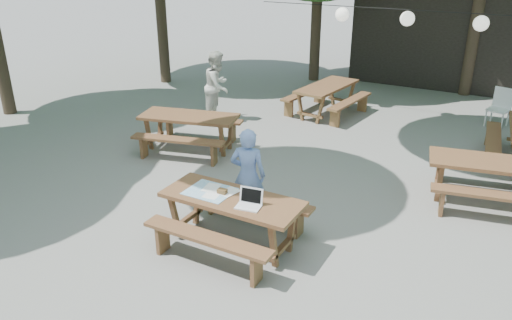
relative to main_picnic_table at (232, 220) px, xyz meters
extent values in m
plane|color=slate|center=(0.79, 0.96, -0.39)|extent=(80.00, 80.00, 0.00)
cube|color=black|center=(1.29, 11.46, 1.01)|extent=(6.00, 3.00, 2.80)
cube|color=brown|center=(0.00, 0.00, 0.33)|extent=(2.00, 0.80, 0.06)
cube|color=brown|center=(0.00, -0.65, 0.06)|extent=(1.90, 0.28, 0.05)
cube|color=brown|center=(0.00, 0.65, 0.06)|extent=(1.90, 0.28, 0.05)
cube|color=brown|center=(0.00, 0.00, -0.04)|extent=(1.70, 0.70, 0.69)
cube|color=brown|center=(-2.68, 2.68, 0.33)|extent=(2.14, 1.28, 0.06)
cube|color=brown|center=(-2.51, 2.05, 0.06)|extent=(1.91, 0.75, 0.05)
cube|color=brown|center=(-2.84, 3.31, 0.06)|extent=(1.91, 0.75, 0.05)
cube|color=brown|center=(-2.68, 2.68, -0.04)|extent=(1.82, 1.10, 0.69)
cube|color=brown|center=(3.09, 3.13, 0.33)|extent=(2.12, 1.17, 0.06)
cube|color=brown|center=(3.22, 2.49, 0.06)|extent=(1.92, 0.64, 0.05)
cube|color=brown|center=(2.96, 3.76, 0.06)|extent=(1.92, 0.64, 0.05)
cube|color=brown|center=(3.09, 3.13, -0.04)|extent=(1.80, 1.02, 0.69)
cube|color=brown|center=(-1.05, 6.32, 0.33)|extent=(1.05, 2.09, 0.06)
cube|color=brown|center=(-0.41, 6.23, 0.06)|extent=(0.52, 1.92, 0.05)
cube|color=brown|center=(-1.70, 6.40, 0.06)|extent=(0.52, 1.92, 0.05)
cube|color=brown|center=(-1.05, 6.32, -0.04)|extent=(0.91, 1.78, 0.69)
cube|color=brown|center=(2.94, 5.23, 0.06)|extent=(0.44, 1.92, 0.05)
imported|color=#7695D8|center=(-0.15, 0.72, 0.37)|extent=(0.63, 0.51, 1.51)
imported|color=silver|center=(-3.22, 4.62, 0.46)|extent=(0.75, 0.90, 1.70)
cube|color=white|center=(2.85, 7.40, 0.01)|extent=(0.54, 0.54, 0.04)
cube|color=white|center=(2.90, 7.59, 0.27)|extent=(0.44, 0.15, 0.48)
cube|color=white|center=(2.85, 7.40, -0.20)|extent=(0.51, 0.51, 0.38)
cube|color=white|center=(0.35, -0.15, 0.37)|extent=(0.36, 0.28, 0.02)
cube|color=white|center=(0.33, -0.03, 0.49)|extent=(0.34, 0.11, 0.23)
cube|color=black|center=(0.33, -0.04, 0.49)|extent=(0.28, 0.09, 0.19)
cube|color=#3B98CA|center=(-0.37, 0.00, 0.37)|extent=(0.65, 0.55, 0.01)
cube|color=white|center=(-0.28, -0.06, 0.37)|extent=(0.24, 0.32, 0.00)
cube|color=white|center=(-0.11, 0.10, 0.37)|extent=(0.27, 0.33, 0.00)
cube|color=white|center=(-0.40, 0.09, 0.38)|extent=(0.26, 0.33, 0.00)
cube|color=brown|center=(-0.17, 0.02, 0.41)|extent=(0.13, 0.10, 0.06)
cylinder|color=black|center=(1.29, 6.96, 2.21)|extent=(9.00, 0.02, 0.02)
sphere|color=white|center=(-1.01, 6.96, 2.01)|extent=(0.34, 0.34, 0.34)
sphere|color=white|center=(0.59, 6.96, 2.01)|extent=(0.34, 0.34, 0.34)
sphere|color=white|center=(2.19, 6.96, 2.01)|extent=(0.34, 0.34, 0.34)
cylinder|color=#2D2319|center=(-6.71, 6.96, 1.96)|extent=(0.32, 0.32, 4.70)
cylinder|color=#2D2319|center=(-2.71, 9.46, 1.91)|extent=(0.32, 0.32, 4.59)
cylinder|color=#2D2319|center=(1.79, 9.96, 2.17)|extent=(0.32, 0.32, 5.13)
camera|label=1|loc=(3.27, -5.24, 3.59)|focal=35.00mm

